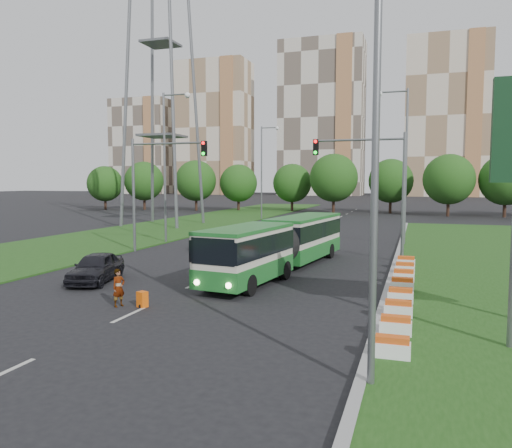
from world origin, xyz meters
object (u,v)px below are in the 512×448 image
(car_left_near, at_px, (96,267))
(shopping_trolley, at_px, (142,299))
(traffic_mast_median, at_px, (377,176))
(car_left_far, at_px, (214,239))
(traffic_mast_left, at_px, (154,176))
(articulated_bus, at_px, (280,244))
(pedestrian, at_px, (119,288))
(transmission_pylon, at_px, (161,25))

(car_left_near, relative_size, shopping_trolley, 6.85)
(traffic_mast_median, relative_size, car_left_far, 1.92)
(traffic_mast_left, distance_m, articulated_bus, 11.88)
(pedestrian, relative_size, shopping_trolley, 2.42)
(car_left_near, bearing_deg, car_left_far, 72.20)
(transmission_pylon, height_order, pedestrian, transmission_pylon)
(traffic_mast_left, distance_m, pedestrian, 16.03)
(car_left_far, xyz_separation_m, pedestrian, (3.01, -17.03, 0.08))
(traffic_mast_left, xyz_separation_m, car_left_far, (3.30, 3.03, -4.66))
(traffic_mast_left, xyz_separation_m, shopping_trolley, (7.26, -13.81, -5.04))
(traffic_mast_left, bearing_deg, shopping_trolley, -62.27)
(transmission_pylon, relative_size, car_left_near, 10.13)
(traffic_mast_median, height_order, car_left_far, traffic_mast_median)
(traffic_mast_median, xyz_separation_m, articulated_bus, (-4.78, -5.34, -3.83))
(traffic_mast_left, xyz_separation_m, car_left_near, (2.45, -10.16, -4.61))
(transmission_pylon, relative_size, pedestrian, 28.72)
(traffic_mast_left, xyz_separation_m, transmission_pylon, (-9.62, 19.00, 16.65))
(transmission_pylon, xyz_separation_m, car_left_near, (12.08, -29.16, -21.26))
(pedestrian, bearing_deg, car_left_far, 31.69)
(traffic_mast_left, height_order, shopping_trolley, traffic_mast_left)
(traffic_mast_left, relative_size, shopping_trolley, 12.62)
(traffic_mast_median, bearing_deg, transmission_pylon, 144.00)
(transmission_pylon, xyz_separation_m, articulated_bus, (20.00, -23.34, -20.48))
(articulated_bus, bearing_deg, traffic_mast_median, 55.70)
(shopping_trolley, bearing_deg, articulated_bus, 90.87)
(car_left_far, distance_m, shopping_trolley, 17.30)
(articulated_bus, xyz_separation_m, shopping_trolley, (-3.12, -9.47, -1.21))
(traffic_mast_median, relative_size, traffic_mast_left, 1.00)
(transmission_pylon, height_order, car_left_far, transmission_pylon)
(car_left_near, xyz_separation_m, car_left_far, (0.84, 13.19, -0.05))
(car_left_near, bearing_deg, traffic_mast_median, 27.15)
(traffic_mast_left, distance_m, car_left_near, 11.42)
(car_left_near, height_order, pedestrian, pedestrian)
(traffic_mast_left, bearing_deg, articulated_bus, -22.70)
(car_left_far, relative_size, shopping_trolley, 6.57)
(articulated_bus, height_order, car_left_far, articulated_bus)
(traffic_mast_left, distance_m, shopping_trolley, 16.39)
(traffic_mast_median, bearing_deg, car_left_far, 170.28)
(transmission_pylon, distance_m, pedestrian, 42.35)
(traffic_mast_median, distance_m, traffic_mast_left, 15.19)
(transmission_pylon, bearing_deg, pedestrian, -64.24)
(traffic_mast_median, bearing_deg, pedestrian, -120.54)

